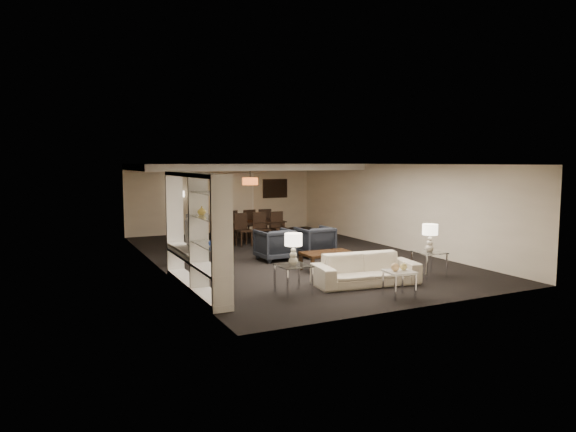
# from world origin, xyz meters

# --- Properties ---
(floor) EXTENTS (11.00, 11.00, 0.00)m
(floor) POSITION_xyz_m (0.00, 0.00, 0.00)
(floor) COLOR black
(floor) RESTS_ON ground
(ceiling) EXTENTS (7.00, 11.00, 0.02)m
(ceiling) POSITION_xyz_m (0.00, 0.00, 2.50)
(ceiling) COLOR silver
(ceiling) RESTS_ON ground
(wall_back) EXTENTS (7.00, 0.02, 2.50)m
(wall_back) POSITION_xyz_m (0.00, 5.50, 1.25)
(wall_back) COLOR beige
(wall_back) RESTS_ON ground
(wall_front) EXTENTS (7.00, 0.02, 2.50)m
(wall_front) POSITION_xyz_m (0.00, -5.50, 1.25)
(wall_front) COLOR beige
(wall_front) RESTS_ON ground
(wall_left) EXTENTS (0.02, 11.00, 2.50)m
(wall_left) POSITION_xyz_m (-3.50, 0.00, 1.25)
(wall_left) COLOR beige
(wall_left) RESTS_ON ground
(wall_right) EXTENTS (0.02, 11.00, 2.50)m
(wall_right) POSITION_xyz_m (3.50, 0.00, 1.25)
(wall_right) COLOR beige
(wall_right) RESTS_ON ground
(ceiling_soffit) EXTENTS (7.00, 4.00, 0.20)m
(ceiling_soffit) POSITION_xyz_m (0.00, 3.50, 2.40)
(ceiling_soffit) COLOR silver
(ceiling_soffit) RESTS_ON ceiling
(curtains) EXTENTS (1.50, 0.12, 2.40)m
(curtains) POSITION_xyz_m (-0.90, 5.42, 1.20)
(curtains) COLOR beige
(curtains) RESTS_ON wall_back
(door) EXTENTS (0.90, 0.05, 2.10)m
(door) POSITION_xyz_m (0.70, 5.47, 1.05)
(door) COLOR silver
(door) RESTS_ON wall_back
(painting) EXTENTS (0.95, 0.04, 0.65)m
(painting) POSITION_xyz_m (2.10, 5.46, 1.55)
(painting) COLOR #142D38
(painting) RESTS_ON wall_back
(media_unit) EXTENTS (0.38, 3.40, 2.35)m
(media_unit) POSITION_xyz_m (-3.31, -2.60, 1.18)
(media_unit) COLOR white
(media_unit) RESTS_ON wall_left
(pendant_light) EXTENTS (0.52, 0.52, 0.24)m
(pendant_light) POSITION_xyz_m (0.30, 3.50, 1.92)
(pendant_light) COLOR #D8591E
(pendant_light) RESTS_ON ceiling_soffit
(sofa) EXTENTS (2.29, 1.14, 0.64)m
(sofa) POSITION_xyz_m (0.04, -3.65, 0.32)
(sofa) COLOR beige
(sofa) RESTS_ON floor
(coffee_table) EXTENTS (1.22, 0.72, 0.43)m
(coffee_table) POSITION_xyz_m (0.04, -2.05, 0.22)
(coffee_table) COLOR black
(coffee_table) RESTS_ON floor
(armchair_left) EXTENTS (0.91, 0.93, 0.82)m
(armchair_left) POSITION_xyz_m (-0.56, -0.35, 0.41)
(armchair_left) COLOR black
(armchair_left) RESTS_ON floor
(armchair_right) EXTENTS (0.88, 0.91, 0.82)m
(armchair_right) POSITION_xyz_m (0.64, -0.35, 0.41)
(armchair_right) COLOR black
(armchair_right) RESTS_ON floor
(side_table_left) EXTENTS (0.62, 0.62, 0.56)m
(side_table_left) POSITION_xyz_m (-1.66, -3.65, 0.28)
(side_table_left) COLOR silver
(side_table_left) RESTS_ON floor
(side_table_right) EXTENTS (0.64, 0.64, 0.56)m
(side_table_right) POSITION_xyz_m (1.74, -3.65, 0.28)
(side_table_right) COLOR white
(side_table_right) RESTS_ON floor
(table_lamp_left) EXTENTS (0.37, 0.37, 0.62)m
(table_lamp_left) POSITION_xyz_m (-1.66, -3.65, 0.87)
(table_lamp_left) COLOR beige
(table_lamp_left) RESTS_ON side_table_left
(table_lamp_right) EXTENTS (0.34, 0.34, 0.62)m
(table_lamp_right) POSITION_xyz_m (1.74, -3.65, 0.87)
(table_lamp_right) COLOR beige
(table_lamp_right) RESTS_ON side_table_right
(marble_table) EXTENTS (0.55, 0.55, 0.50)m
(marble_table) POSITION_xyz_m (0.04, -4.75, 0.25)
(marble_table) COLOR white
(marble_table) RESTS_ON floor
(gold_gourd_a) EXTENTS (0.16, 0.16, 0.16)m
(gold_gourd_a) POSITION_xyz_m (-0.06, -4.75, 0.58)
(gold_gourd_a) COLOR #E9B87B
(gold_gourd_a) RESTS_ON marble_table
(gold_gourd_b) EXTENTS (0.14, 0.14, 0.14)m
(gold_gourd_b) POSITION_xyz_m (0.14, -4.75, 0.57)
(gold_gourd_b) COLOR #E0CC76
(gold_gourd_b) RESTS_ON marble_table
(television) EXTENTS (1.17, 0.15, 0.68)m
(television) POSITION_xyz_m (-3.28, -2.04, 1.09)
(television) COLOR black
(television) RESTS_ON media_unit
(vase_blue) EXTENTS (0.18, 0.18, 0.19)m
(vase_blue) POSITION_xyz_m (-3.31, -3.77, 1.15)
(vase_blue) COLOR #233F97
(vase_blue) RESTS_ON media_unit
(vase_amber) EXTENTS (0.16, 0.16, 0.17)m
(vase_amber) POSITION_xyz_m (-3.31, -3.10, 1.65)
(vase_amber) COLOR gold
(vase_amber) RESTS_ON media_unit
(floor_speaker) EXTENTS (0.14, 0.14, 1.19)m
(floor_speaker) POSITION_xyz_m (-3.20, 0.07, 0.60)
(floor_speaker) COLOR black
(floor_speaker) RESTS_ON floor
(dining_table) EXTENTS (2.01, 1.25, 0.67)m
(dining_table) POSITION_xyz_m (0.13, 2.76, 0.34)
(dining_table) COLOR black
(dining_table) RESTS_ON floor
(chair_nl) EXTENTS (0.51, 0.51, 1.00)m
(chair_nl) POSITION_xyz_m (-0.47, 2.11, 0.50)
(chair_nl) COLOR black
(chair_nl) RESTS_ON floor
(chair_nm) EXTENTS (0.46, 0.46, 1.00)m
(chair_nm) POSITION_xyz_m (0.13, 2.11, 0.50)
(chair_nm) COLOR black
(chair_nm) RESTS_ON floor
(chair_nr) EXTENTS (0.48, 0.48, 1.00)m
(chair_nr) POSITION_xyz_m (0.73, 2.11, 0.50)
(chair_nr) COLOR black
(chair_nr) RESTS_ON floor
(chair_fl) EXTENTS (0.51, 0.51, 1.00)m
(chair_fl) POSITION_xyz_m (-0.47, 3.41, 0.50)
(chair_fl) COLOR black
(chair_fl) RESTS_ON floor
(chair_fm) EXTENTS (0.52, 0.52, 1.00)m
(chair_fm) POSITION_xyz_m (0.13, 3.41, 0.50)
(chair_fm) COLOR black
(chair_fm) RESTS_ON floor
(chair_fr) EXTENTS (0.51, 0.51, 1.00)m
(chair_fr) POSITION_xyz_m (0.73, 3.41, 0.50)
(chair_fr) COLOR black
(chair_fr) RESTS_ON floor
(floor_lamp) EXTENTS (0.24, 0.24, 1.56)m
(floor_lamp) POSITION_xyz_m (-1.60, 5.20, 0.78)
(floor_lamp) COLOR black
(floor_lamp) RESTS_ON floor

